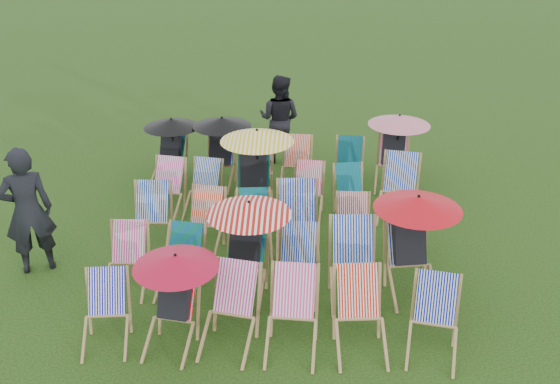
{
  "coord_description": "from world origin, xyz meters",
  "views": [
    {
      "loc": [
        0.43,
        -8.19,
        4.98
      ],
      "look_at": [
        0.08,
        0.19,
        0.9
      ],
      "focal_mm": 40.0,
      "sensor_mm": 36.0,
      "label": 1
    }
  ],
  "objects_px": {
    "person_rear": "(279,119)",
    "person_left": "(27,211)",
    "deckchair_29": "(394,150)",
    "deckchair_0": "(105,313)",
    "deckchair_5": "(434,322)"
  },
  "relations": [
    {
      "from": "deckchair_5",
      "to": "deckchair_29",
      "type": "bearing_deg",
      "value": 100.36
    },
    {
      "from": "deckchair_5",
      "to": "deckchair_29",
      "type": "xyz_separation_m",
      "value": [
        0.09,
        4.7,
        0.26
      ]
    },
    {
      "from": "person_left",
      "to": "person_rear",
      "type": "bearing_deg",
      "value": -155.14
    },
    {
      "from": "deckchair_29",
      "to": "person_left",
      "type": "xyz_separation_m",
      "value": [
        -5.49,
        -3.1,
        0.25
      ]
    },
    {
      "from": "person_left",
      "to": "deckchair_5",
      "type": "bearing_deg",
      "value": 136.89
    },
    {
      "from": "deckchair_29",
      "to": "person_left",
      "type": "bearing_deg",
      "value": -142.71
    },
    {
      "from": "person_rear",
      "to": "deckchair_29",
      "type": "bearing_deg",
      "value": 171.43
    },
    {
      "from": "person_left",
      "to": "person_rear",
      "type": "height_order",
      "value": "person_left"
    },
    {
      "from": "deckchair_0",
      "to": "deckchair_29",
      "type": "relative_size",
      "value": 0.63
    },
    {
      "from": "deckchair_5",
      "to": "deckchair_0",
      "type": "bearing_deg",
      "value": -168.9
    },
    {
      "from": "deckchair_29",
      "to": "person_left",
      "type": "relative_size",
      "value": 0.7
    },
    {
      "from": "deckchair_29",
      "to": "person_rear",
      "type": "bearing_deg",
      "value": 160.9
    },
    {
      "from": "deckchair_0",
      "to": "person_rear",
      "type": "relative_size",
      "value": 0.47
    },
    {
      "from": "deckchair_5",
      "to": "person_rear",
      "type": "bearing_deg",
      "value": 121.05
    },
    {
      "from": "person_rear",
      "to": "person_left",
      "type": "bearing_deg",
      "value": 69.83
    }
  ]
}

